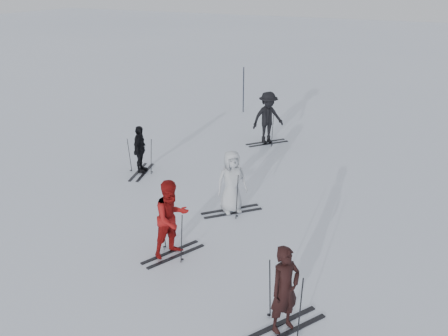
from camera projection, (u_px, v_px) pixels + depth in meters
name	position (u px, v px, depth m)	size (l,w,h in m)	color
ground	(207.00, 215.00, 13.23)	(120.00, 120.00, 0.00)	silver
skier_near_dark	(285.00, 291.00, 8.72)	(0.61, 0.40, 1.66)	black
skier_red	(172.00, 219.00, 11.07)	(0.88, 0.68, 1.80)	maroon
skier_grey	(232.00, 183.00, 13.13)	(0.83, 0.54, 1.70)	#AFB4B9
skier_uphill_left	(140.00, 150.00, 15.78)	(0.89, 0.37, 1.52)	black
skier_uphill_far	(268.00, 118.00, 18.44)	(1.25, 0.72, 1.93)	black
skis_near_dark	(284.00, 299.00, 8.78)	(0.96, 1.82, 1.33)	black
skis_red	(172.00, 232.00, 11.19)	(0.85, 1.60, 1.17)	black
skis_grey	(232.00, 191.00, 13.22)	(0.90, 1.69, 1.24)	black
skis_uphill_left	(140.00, 155.00, 15.84)	(0.85, 1.61, 1.18)	black
skis_uphill_far	(268.00, 127.00, 18.57)	(0.89, 1.69, 1.23)	black
piste_marker	(243.00, 90.00, 22.60)	(0.05, 0.05, 2.06)	black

